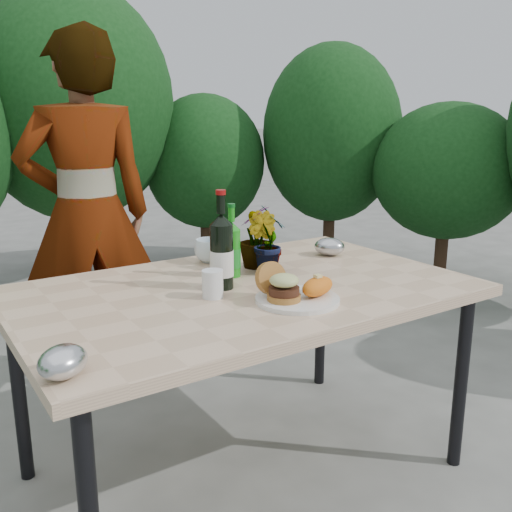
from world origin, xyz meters
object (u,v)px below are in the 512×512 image
patio_table (244,302)px  person (87,215)px  wine_bottle (222,253)px  dinner_plate (297,299)px

patio_table → person: person is taller
wine_bottle → person: 1.06m
person → patio_table: bearing=110.3°
wine_bottle → patio_table: bearing=-34.4°
person → wine_bottle: bearing=106.7°
person → dinner_plate: bearing=110.7°
patio_table → wine_bottle: size_ratio=4.56×
dinner_plate → person: person is taller
dinner_plate → wine_bottle: size_ratio=0.80×
patio_table → wine_bottle: bearing=159.8°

